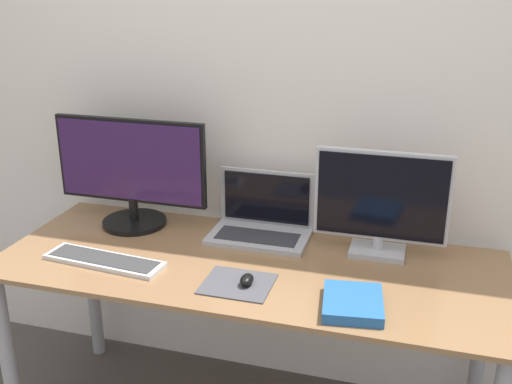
% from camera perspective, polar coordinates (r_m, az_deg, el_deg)
% --- Properties ---
extents(wall_back, '(7.00, 0.05, 2.50)m').
position_cam_1_polar(wall_back, '(2.31, 2.26, 9.70)').
color(wall_back, silver).
rests_on(wall_back, ground_plane).
extents(desk, '(1.76, 0.70, 0.72)m').
position_cam_1_polar(desk, '(2.15, -0.69, -9.29)').
color(desk, olive).
rests_on(desk, ground_plane).
extents(monitor_left, '(0.61, 0.25, 0.43)m').
position_cam_1_polar(monitor_left, '(2.37, -11.81, 1.85)').
color(monitor_left, black).
rests_on(monitor_left, desk).
extents(monitor_right, '(0.47, 0.14, 0.38)m').
position_cam_1_polar(monitor_right, '(2.12, 11.82, -0.99)').
color(monitor_right, '#B2B2B7').
rests_on(monitor_right, desk).
extents(laptop, '(0.37, 0.23, 0.24)m').
position_cam_1_polar(laptop, '(2.28, 0.58, -2.72)').
color(laptop, '#ADADB2').
rests_on(laptop, desk).
extents(keyboard, '(0.44, 0.16, 0.02)m').
position_cam_1_polar(keyboard, '(2.15, -14.26, -6.34)').
color(keyboard, silver).
rests_on(keyboard, desk).
extents(mousepad, '(0.22, 0.20, 0.00)m').
position_cam_1_polar(mousepad, '(1.95, -1.75, -8.74)').
color(mousepad, '#47474C').
rests_on(mousepad, desk).
extents(mouse, '(0.04, 0.07, 0.03)m').
position_cam_1_polar(mouse, '(1.93, -0.89, -8.37)').
color(mouse, black).
rests_on(mouse, mousepad).
extents(book, '(0.20, 0.23, 0.03)m').
position_cam_1_polar(book, '(1.84, 9.20, -10.40)').
color(book, '#235B9E').
rests_on(book, desk).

